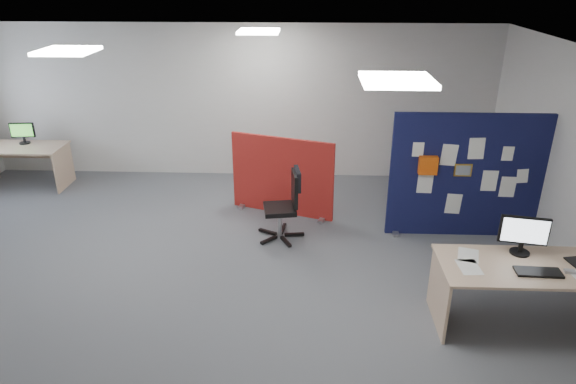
{
  "coord_description": "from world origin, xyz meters",
  "views": [
    {
      "loc": [
        1.26,
        -5.37,
        3.55
      ],
      "look_at": [
        1.02,
        0.41,
        1.0
      ],
      "focal_mm": 32.0,
      "sensor_mm": 36.0,
      "label": 1
    }
  ],
  "objects_px": {
    "main_desk": "(527,277)",
    "monitor_second": "(23,132)",
    "second_desk": "(23,156)",
    "red_divider": "(282,177)",
    "navy_divider": "(467,177)",
    "office_chair": "(287,200)",
    "monitor_main": "(523,233)"
  },
  "relations": [
    {
      "from": "office_chair",
      "to": "navy_divider",
      "type": "bearing_deg",
      "value": -4.11
    },
    {
      "from": "second_desk",
      "to": "monitor_second",
      "type": "distance_m",
      "value": 0.41
    },
    {
      "from": "second_desk",
      "to": "monitor_second",
      "type": "xyz_separation_m",
      "value": [
        0.02,
        0.12,
        0.39
      ]
    },
    {
      "from": "main_desk",
      "to": "second_desk",
      "type": "distance_m",
      "value": 8.07
    },
    {
      "from": "main_desk",
      "to": "office_chair",
      "type": "xyz_separation_m",
      "value": [
        -2.6,
        1.78,
        0.01
      ]
    },
    {
      "from": "main_desk",
      "to": "office_chair",
      "type": "distance_m",
      "value": 3.15
    },
    {
      "from": "navy_divider",
      "to": "main_desk",
      "type": "height_order",
      "value": "navy_divider"
    },
    {
      "from": "main_desk",
      "to": "monitor_main",
      "type": "relative_size",
      "value": 3.79
    },
    {
      "from": "main_desk",
      "to": "second_desk",
      "type": "relative_size",
      "value": 1.27
    },
    {
      "from": "monitor_main",
      "to": "monitor_second",
      "type": "height_order",
      "value": "monitor_main"
    },
    {
      "from": "monitor_main",
      "to": "red_divider",
      "type": "height_order",
      "value": "red_divider"
    },
    {
      "from": "monitor_main",
      "to": "office_chair",
      "type": "bearing_deg",
      "value": 159.24
    },
    {
      "from": "navy_divider",
      "to": "monitor_main",
      "type": "bearing_deg",
      "value": -87.42
    },
    {
      "from": "red_divider",
      "to": "second_desk",
      "type": "distance_m",
      "value": 4.64
    },
    {
      "from": "monitor_main",
      "to": "red_divider",
      "type": "relative_size",
      "value": 0.31
    },
    {
      "from": "main_desk",
      "to": "second_desk",
      "type": "bearing_deg",
      "value": 154.18
    },
    {
      "from": "main_desk",
      "to": "monitor_second",
      "type": "relative_size",
      "value": 4.57
    },
    {
      "from": "navy_divider",
      "to": "second_desk",
      "type": "xyz_separation_m",
      "value": [
        -7.14,
        1.52,
        -0.35
      ]
    },
    {
      "from": "main_desk",
      "to": "monitor_second",
      "type": "height_order",
      "value": "monitor_second"
    },
    {
      "from": "main_desk",
      "to": "red_divider",
      "type": "relative_size",
      "value": 1.19
    },
    {
      "from": "red_divider",
      "to": "monitor_second",
      "type": "xyz_separation_m",
      "value": [
        -4.53,
        1.05,
        0.33
      ]
    },
    {
      "from": "second_desk",
      "to": "office_chair",
      "type": "xyz_separation_m",
      "value": [
        4.66,
        -1.73,
        0.03
      ]
    },
    {
      "from": "red_divider",
      "to": "office_chair",
      "type": "bearing_deg",
      "value": -63.12
    },
    {
      "from": "monitor_second",
      "to": "second_desk",
      "type": "bearing_deg",
      "value": -103.34
    },
    {
      "from": "red_divider",
      "to": "monitor_main",
      "type": "bearing_deg",
      "value": -22.9
    },
    {
      "from": "navy_divider",
      "to": "main_desk",
      "type": "relative_size",
      "value": 1.16
    },
    {
      "from": "navy_divider",
      "to": "red_divider",
      "type": "xyz_separation_m",
      "value": [
        -2.6,
        0.6,
        -0.29
      ]
    },
    {
      "from": "monitor_main",
      "to": "office_chair",
      "type": "distance_m",
      "value": 3.04
    },
    {
      "from": "navy_divider",
      "to": "monitor_main",
      "type": "distance_m",
      "value": 1.79
    },
    {
      "from": "navy_divider",
      "to": "second_desk",
      "type": "bearing_deg",
      "value": 167.96
    },
    {
      "from": "main_desk",
      "to": "office_chair",
      "type": "relative_size",
      "value": 1.84
    },
    {
      "from": "navy_divider",
      "to": "monitor_main",
      "type": "xyz_separation_m",
      "value": [
        0.08,
        -1.79,
        0.08
      ]
    }
  ]
}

